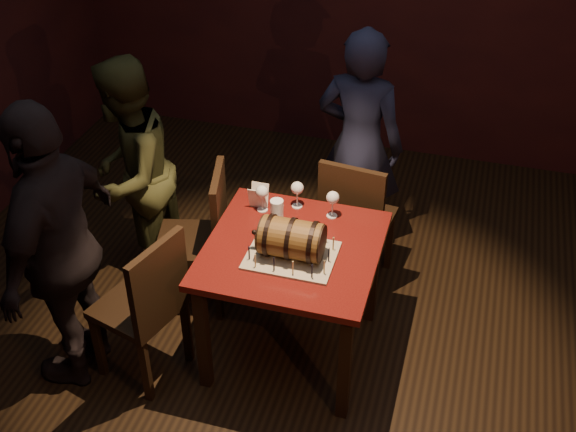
% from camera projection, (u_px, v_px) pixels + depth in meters
% --- Properties ---
extents(room_shell, '(5.04, 5.04, 2.80)m').
position_uv_depth(room_shell, '(303.00, 146.00, 3.31)').
color(room_shell, black).
rests_on(room_shell, ground).
extents(pub_table, '(0.90, 0.90, 0.75)m').
position_uv_depth(pub_table, '(293.00, 263.00, 3.82)').
color(pub_table, '#440C0B').
rests_on(pub_table, ground).
extents(cake_board, '(0.45, 0.35, 0.01)m').
position_uv_depth(cake_board, '(292.00, 255.00, 3.69)').
color(cake_board, '#A49B84').
rests_on(cake_board, pub_table).
extents(barrel_cake, '(0.37, 0.22, 0.22)m').
position_uv_depth(barrel_cake, '(291.00, 239.00, 3.62)').
color(barrel_cake, brown).
rests_on(barrel_cake, cake_board).
extents(birthday_candles, '(0.40, 0.30, 0.09)m').
position_uv_depth(birthday_candles, '(292.00, 248.00, 3.66)').
color(birthday_candles, '#E8D28B').
rests_on(birthday_candles, cake_board).
extents(wine_glass_left, '(0.07, 0.07, 0.16)m').
position_uv_depth(wine_glass_left, '(262.00, 193.00, 3.96)').
color(wine_glass_left, silver).
rests_on(wine_glass_left, pub_table).
extents(wine_glass_mid, '(0.07, 0.07, 0.16)m').
position_uv_depth(wine_glass_mid, '(297.00, 189.00, 3.98)').
color(wine_glass_mid, silver).
rests_on(wine_glass_mid, pub_table).
extents(wine_glass_right, '(0.07, 0.07, 0.16)m').
position_uv_depth(wine_glass_right, '(333.00, 199.00, 3.91)').
color(wine_glass_right, silver).
rests_on(wine_glass_right, pub_table).
extents(pint_of_ale, '(0.07, 0.07, 0.15)m').
position_uv_depth(pint_of_ale, '(277.00, 213.00, 3.88)').
color(pint_of_ale, silver).
rests_on(pint_of_ale, pub_table).
extents(menu_card, '(0.10, 0.05, 0.13)m').
position_uv_depth(menu_card, '(258.00, 197.00, 4.02)').
color(menu_card, white).
rests_on(menu_card, pub_table).
extents(chair_back, '(0.45, 0.45, 0.93)m').
position_uv_depth(chair_back, '(355.00, 217.00, 4.36)').
color(chair_back, black).
rests_on(chair_back, ground).
extents(chair_left_rear, '(0.49, 0.49, 0.93)m').
position_uv_depth(chair_left_rear, '(204.00, 233.00, 4.23)').
color(chair_left_rear, black).
rests_on(chair_left_rear, ground).
extents(chair_left_front, '(0.50, 0.50, 0.93)m').
position_uv_depth(chair_left_front, '(148.00, 302.00, 3.74)').
color(chair_left_front, black).
rests_on(chair_left_front, ground).
extents(person_back, '(0.61, 0.44, 1.55)m').
position_uv_depth(person_back, '(359.00, 145.00, 4.55)').
color(person_back, '#191C32').
rests_on(person_back, ground).
extents(person_left_rear, '(0.57, 0.72, 1.47)m').
position_uv_depth(person_left_rear, '(130.00, 175.00, 4.35)').
color(person_left_rear, '#33361B').
rests_on(person_left_rear, ground).
extents(person_left_front, '(0.42, 0.97, 1.64)m').
position_uv_depth(person_left_front, '(61.00, 248.00, 3.63)').
color(person_left_front, black).
rests_on(person_left_front, ground).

